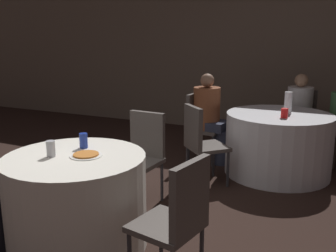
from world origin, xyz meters
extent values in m
plane|color=black|center=(0.00, 0.00, 0.00)|extent=(16.00, 16.00, 0.00)
cube|color=#7A6B5B|center=(0.00, 4.27, 1.40)|extent=(16.00, 0.06, 2.80)
cylinder|color=white|center=(0.14, 0.04, 0.37)|extent=(1.08, 1.08, 0.74)
cylinder|color=silver|center=(1.31, 2.35, 0.37)|extent=(1.24, 1.24, 0.74)
cylinder|color=#333338|center=(-0.56, 0.14, 0.20)|extent=(0.03, 0.03, 0.41)
cube|color=#59514C|center=(0.20, 0.89, 0.43)|extent=(0.43, 0.43, 0.04)
cube|color=#59514C|center=(0.22, 1.07, 0.67)|extent=(0.38, 0.08, 0.45)
cylinder|color=#333338|center=(0.36, 0.71, 0.20)|extent=(0.03, 0.03, 0.41)
cylinder|color=#333338|center=(0.02, 0.74, 0.20)|extent=(0.03, 0.03, 0.41)
cylinder|color=#333338|center=(0.39, 1.05, 0.20)|extent=(0.03, 0.03, 0.41)
cylinder|color=#333338|center=(0.05, 1.08, 0.20)|extent=(0.03, 0.03, 0.41)
cube|color=#59514C|center=(0.98, -0.13, 0.43)|extent=(0.47, 0.47, 0.04)
cube|color=#59514C|center=(1.16, -0.16, 0.67)|extent=(0.12, 0.38, 0.45)
cylinder|color=#333338|center=(0.85, 0.07, 0.20)|extent=(0.03, 0.03, 0.41)
cube|color=#59514C|center=(1.43, 3.28, 0.43)|extent=(0.45, 0.45, 0.04)
cube|color=#59514C|center=(1.46, 3.46, 0.67)|extent=(0.38, 0.10, 0.45)
cylinder|color=#333338|center=(1.58, 3.09, 0.20)|extent=(0.03, 0.03, 0.41)
cylinder|color=#333338|center=(1.24, 3.14, 0.20)|extent=(0.03, 0.03, 0.41)
cylinder|color=#333338|center=(1.62, 3.43, 0.20)|extent=(0.03, 0.03, 0.41)
cylinder|color=#333338|center=(1.29, 3.47, 0.20)|extent=(0.03, 0.03, 0.41)
cylinder|color=#333338|center=(1.75, 3.00, 0.20)|extent=(0.03, 0.03, 0.41)
cube|color=#59514C|center=(0.37, 2.44, 0.43)|extent=(0.43, 0.43, 0.04)
cube|color=#59514C|center=(0.19, 2.45, 0.67)|extent=(0.08, 0.38, 0.45)
cylinder|color=#333338|center=(0.55, 2.59, 0.20)|extent=(0.03, 0.03, 0.41)
cylinder|color=#333338|center=(0.52, 2.25, 0.20)|extent=(0.03, 0.03, 0.41)
cylinder|color=#333338|center=(0.22, 2.62, 0.20)|extent=(0.03, 0.03, 0.41)
cylinder|color=#333338|center=(0.19, 2.28, 0.20)|extent=(0.03, 0.03, 0.41)
cube|color=#59514C|center=(0.65, 1.68, 0.43)|extent=(0.57, 0.57, 0.04)
cube|color=#59514C|center=(0.52, 1.55, 0.67)|extent=(0.31, 0.30, 0.45)
cylinder|color=#333338|center=(0.64, 1.92, 0.20)|extent=(0.03, 0.03, 0.41)
cylinder|color=#333338|center=(0.89, 1.68, 0.20)|extent=(0.03, 0.03, 0.41)
cylinder|color=#333338|center=(0.41, 1.68, 0.20)|extent=(0.03, 0.03, 0.41)
cylinder|color=#333338|center=(0.65, 1.44, 0.20)|extent=(0.03, 0.03, 0.41)
cylinder|color=#282828|center=(1.40, 3.06, 0.22)|extent=(0.24, 0.24, 0.45)
cube|color=#282828|center=(1.42, 3.17, 0.50)|extent=(0.37, 0.36, 0.12)
cylinder|color=white|center=(1.43, 3.28, 0.70)|extent=(0.34, 0.34, 0.50)
sphere|color=tan|center=(1.43, 3.28, 1.04)|extent=(0.18, 0.18, 0.18)
cylinder|color=#33384C|center=(0.59, 2.42, 0.22)|extent=(0.24, 0.24, 0.45)
cube|color=#33384C|center=(0.48, 2.43, 0.50)|extent=(0.35, 0.36, 0.12)
cylinder|color=brown|center=(0.37, 2.44, 0.72)|extent=(0.35, 0.35, 0.54)
sphere|color=#997056|center=(0.37, 2.44, 1.08)|extent=(0.18, 0.18, 0.18)
cylinder|color=#4C4238|center=(1.83, 2.84, 0.22)|extent=(0.24, 0.24, 0.45)
cube|color=#4C4238|center=(1.91, 2.92, 0.50)|extent=(0.45, 0.44, 0.12)
cylinder|color=white|center=(0.22, 0.08, 0.74)|extent=(0.25, 0.25, 0.01)
cylinder|color=orange|center=(0.22, 0.08, 0.75)|extent=(0.19, 0.19, 0.01)
cylinder|color=#1E38A5|center=(0.07, 0.24, 0.80)|extent=(0.07, 0.07, 0.12)
cylinder|color=silver|center=(-0.01, -0.05, 0.80)|extent=(0.07, 0.07, 0.12)
cylinder|color=white|center=(1.38, 2.43, 0.86)|extent=(0.09, 0.09, 0.25)
cylinder|color=red|center=(1.38, 2.13, 0.79)|extent=(0.08, 0.08, 0.11)
camera|label=1|loc=(1.91, -2.12, 1.61)|focal=40.00mm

